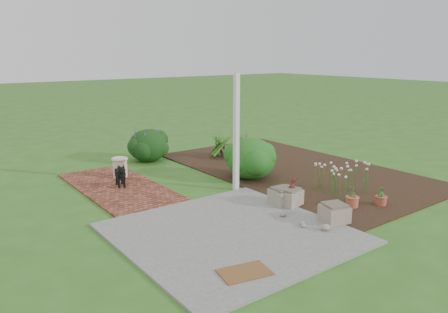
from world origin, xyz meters
TOP-DOWN VIEW (x-y plane):
  - ground at (0.00, 0.00)m, footprint 80.00×80.00m
  - concrete_patio at (-1.25, -1.75)m, footprint 3.50×3.50m
  - brick_path at (-1.70, 1.75)m, footprint 1.60×3.50m
  - garden_bed at (2.50, 0.50)m, footprint 4.00×7.00m
  - veranda_post at (0.30, 0.10)m, footprint 0.10×0.10m
  - stone_trough_near at (0.48, -2.45)m, footprint 0.52×0.52m
  - stone_trough_mid at (0.39, -1.24)m, footprint 0.46×0.46m
  - stone_trough_far at (0.45, -1.35)m, footprint 0.51×0.51m
  - coir_doormat at (-1.94, -2.94)m, footprint 0.76×0.57m
  - black_dog at (-1.67, 1.68)m, footprint 0.26×0.57m
  - cream_ceramic_urn at (-1.36, 2.44)m, footprint 0.36×0.36m
  - evergreen_shrub at (1.10, 0.54)m, footprint 1.37×1.37m
  - agapanthus_clump_back at (2.30, 2.30)m, footprint 1.03×1.03m
  - agapanthus_clump_front at (1.76, 2.63)m, footprint 0.97×0.97m
  - pink_flower_patch at (1.93, -1.41)m, footprint 1.37×1.37m
  - terracotta_pot_bronze at (0.52, -1.39)m, footprint 0.35×0.35m
  - terracotta_pot_small_left at (1.91, -2.42)m, footprint 0.24×0.24m
  - terracotta_pot_small_right at (1.37, -2.15)m, footprint 0.28×0.28m
  - purple_flowering_bush at (-0.02, 3.59)m, footprint 1.40×1.40m

SIDE VIEW (x-z plane):
  - ground at x=0.00m, z-range 0.00..0.00m
  - garden_bed at x=2.50m, z-range 0.00..0.03m
  - concrete_patio at x=-1.25m, z-range 0.00..0.04m
  - brick_path at x=-1.70m, z-range 0.00..0.04m
  - coir_doormat at x=-1.94m, z-range 0.04..0.06m
  - terracotta_pot_small_left at x=1.91m, z-range 0.03..0.20m
  - terracotta_pot_small_right at x=1.37m, z-range 0.03..0.23m
  - terracotta_pot_bronze at x=0.52m, z-range 0.03..0.29m
  - stone_trough_near at x=0.48m, z-range 0.04..0.32m
  - stone_trough_mid at x=0.39m, z-range 0.04..0.32m
  - stone_trough_far at x=0.45m, z-range 0.04..0.33m
  - cream_ceramic_urn at x=-1.36m, z-range 0.04..0.48m
  - black_dog at x=-1.67m, z-range 0.09..0.58m
  - pink_flower_patch at x=1.93m, z-range 0.03..0.72m
  - purple_flowering_bush at x=-0.02m, z-range 0.00..0.90m
  - agapanthus_clump_back at x=2.30m, z-range 0.03..0.88m
  - agapanthus_clump_front at x=1.76m, z-range 0.03..0.88m
  - evergreen_shrub at x=1.10m, z-range 0.03..1.01m
  - veranda_post at x=0.30m, z-range 0.00..2.50m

